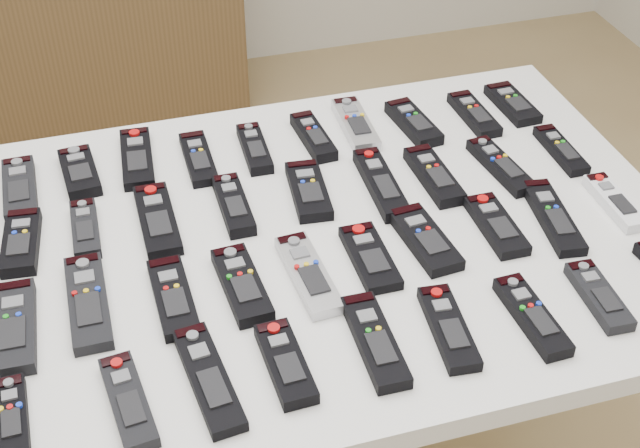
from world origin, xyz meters
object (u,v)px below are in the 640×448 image
object	(u,v)px
remote_31	(209,378)
remote_25	(425,239)
remote_3	(198,159)
remote_10	(21,242)
remote_13	(234,205)
remote_15	(381,184)
remote_33	(375,341)
remote_22	(242,285)
remote_26	(496,225)
remote_16	(434,176)
remote_20	(88,302)
remote_8	(474,114)
remote_24	(370,257)
remote_28	(615,202)
remote_12	(157,220)
remote_18	(561,150)
remote_21	(173,297)
remote_34	(449,328)
remote_6	(356,125)
table	(320,259)
remote_4	(255,149)
remote_19	(14,327)
remote_27	(553,217)
remote_35	(532,316)
remote_9	(513,104)
remote_30	(128,401)
remote_0	(20,189)
remote_1	(80,172)
remote_5	(313,137)
remote_14	(309,191)
remote_7	(414,123)
remote_29	(12,417)
remote_17	(501,166)
remote_2	(137,158)
remote_11	(85,229)

from	to	relation	value
remote_31	remote_25	bearing A→B (deg)	20.21
remote_3	remote_10	world-z (taller)	remote_10
remote_10	remote_25	distance (m)	0.68
remote_13	remote_15	world-z (taller)	same
remote_25	remote_33	size ratio (longest dim) A/B	0.90
remote_22	remote_26	bearing A→B (deg)	-0.23
remote_16	remote_20	size ratio (longest dim) A/B	0.83
remote_8	remote_24	bearing A→B (deg)	-135.65
remote_20	remote_28	world-z (taller)	same
remote_12	remote_28	xyz separation A→B (m)	(0.79, -0.18, 0.00)
remote_18	remote_21	size ratio (longest dim) A/B	0.90
remote_15	remote_34	size ratio (longest dim) A/B	1.19
remote_6	remote_25	size ratio (longest dim) A/B	1.05
table	remote_4	world-z (taller)	remote_4
remote_19	remote_4	bearing A→B (deg)	40.95
remote_27	remote_28	xyz separation A→B (m)	(0.13, 0.01, 0.00)
remote_16	remote_35	world-z (taller)	same
remote_9	remote_30	distance (m)	1.03
remote_10	remote_16	xyz separation A→B (m)	(0.74, -0.02, 0.00)
remote_12	remote_16	size ratio (longest dim) A/B	1.10
remote_0	remote_12	world-z (taller)	remote_0
remote_1	remote_10	distance (m)	0.21
remote_21	remote_22	distance (m)	0.11
remote_1	remote_27	bearing A→B (deg)	-29.56
remote_3	remote_31	xyz separation A→B (m)	(-0.09, -0.55, 0.00)
remote_10	remote_27	distance (m)	0.91
remote_22	remote_24	world-z (taller)	remote_22
remote_5	remote_28	bearing A→B (deg)	-41.63
remote_20	remote_4	bearing A→B (deg)	44.98
remote_1	remote_35	size ratio (longest dim) A/B	0.85
remote_5	remote_26	distance (m)	0.42
remote_27	remote_34	bearing A→B (deg)	-136.96
remote_14	remote_27	xyz separation A→B (m)	(0.39, -0.19, -0.00)
remote_7	remote_24	bearing A→B (deg)	-127.24
remote_29	remote_5	bearing A→B (deg)	42.11
remote_24	remote_31	xyz separation A→B (m)	(-0.30, -0.18, 0.00)
remote_15	remote_17	world-z (taller)	remote_15
remote_14	remote_34	size ratio (longest dim) A/B	0.95
remote_18	remote_1	bearing A→B (deg)	169.06
remote_15	remote_24	size ratio (longest dim) A/B	1.27
remote_5	remote_6	xyz separation A→B (m)	(0.09, 0.02, 0.00)
remote_7	remote_9	size ratio (longest dim) A/B	1.06
remote_13	remote_22	distance (m)	0.21
remote_2	remote_5	world-z (taller)	remote_5
remote_26	remote_34	bearing A→B (deg)	-129.92
table	remote_14	bearing A→B (deg)	84.42
remote_3	remote_16	distance (m)	0.45
remote_11	remote_25	xyz separation A→B (m)	(0.55, -0.19, 0.00)
remote_15	remote_31	xyz separation A→B (m)	(-0.39, -0.37, -0.00)
remote_7	remote_26	xyz separation A→B (m)	(0.02, -0.35, -0.00)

